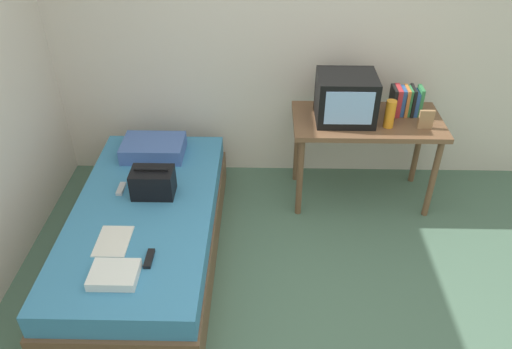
{
  "coord_description": "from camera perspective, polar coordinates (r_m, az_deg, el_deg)",
  "views": [
    {
      "loc": [
        -0.19,
        -1.91,
        2.62
      ],
      "look_at": [
        -0.25,
        1.04,
        0.56
      ],
      "focal_mm": 35.1,
      "sensor_mm": 36.0,
      "label": 1
    }
  ],
  "objects": [
    {
      "name": "handbag",
      "position": [
        3.63,
        -11.66,
        -0.89
      ],
      "size": [
        0.3,
        0.2,
        0.23
      ],
      "color": "black",
      "rests_on": "bed"
    },
    {
      "name": "remote_silver",
      "position": [
        3.78,
        -15.13,
        -1.58
      ],
      "size": [
        0.04,
        0.14,
        0.02
      ],
      "primitive_type": "cube",
      "color": "#B7B7BC",
      "rests_on": "bed"
    },
    {
      "name": "wall_back",
      "position": [
        4.13,
        3.93,
        16.22
      ],
      "size": [
        5.2,
        0.1,
        2.6
      ],
      "primitive_type": "cube",
      "color": "beige",
      "rests_on": "ground"
    },
    {
      "name": "bed",
      "position": [
        3.72,
        -12.36,
        -6.34
      ],
      "size": [
        1.0,
        2.0,
        0.44
      ],
      "color": "brown",
      "rests_on": "ground"
    },
    {
      "name": "folded_towel",
      "position": [
        3.09,
        -15.85,
        -10.92
      ],
      "size": [
        0.28,
        0.22,
        0.06
      ],
      "primitive_type": "cube",
      "color": "white",
      "rests_on": "bed"
    },
    {
      "name": "pillow",
      "position": [
        4.1,
        -11.6,
        2.98
      ],
      "size": [
        0.49,
        0.34,
        0.12
      ],
      "primitive_type": "cube",
      "color": "#4766AD",
      "rests_on": "bed"
    },
    {
      "name": "picture_frame",
      "position": [
        3.96,
        18.82,
        5.96
      ],
      "size": [
        0.11,
        0.02,
        0.15
      ],
      "primitive_type": "cube",
      "color": "#9E754C",
      "rests_on": "desk"
    },
    {
      "name": "ground_plane",
      "position": [
        3.25,
        4.28,
        -18.99
      ],
      "size": [
        8.0,
        8.0,
        0.0
      ],
      "primitive_type": "plane",
      "color": "#4C6B56"
    },
    {
      "name": "water_bottle",
      "position": [
        3.89,
        15.01,
        6.69
      ],
      "size": [
        0.08,
        0.08,
        0.22
      ],
      "primitive_type": "cylinder",
      "color": "orange",
      "rests_on": "desk"
    },
    {
      "name": "magazine",
      "position": [
        3.35,
        -15.96,
        -7.31
      ],
      "size": [
        0.21,
        0.29,
        0.01
      ],
      "primitive_type": "cube",
      "color": "white",
      "rests_on": "bed"
    },
    {
      "name": "remote_dark",
      "position": [
        3.17,
        -12.07,
        -9.34
      ],
      "size": [
        0.04,
        0.16,
        0.02
      ],
      "primitive_type": "cube",
      "color": "black",
      "rests_on": "bed"
    },
    {
      "name": "book_row",
      "position": [
        4.11,
        16.65,
        8.03
      ],
      "size": [
        0.23,
        0.16,
        0.22
      ],
      "color": "black",
      "rests_on": "desk"
    },
    {
      "name": "desk",
      "position": [
        4.05,
        12.45,
        5.01
      ],
      "size": [
        1.16,
        0.6,
        0.75
      ],
      "color": "brown",
      "rests_on": "ground"
    },
    {
      "name": "tv",
      "position": [
        3.89,
        10.19,
        8.59
      ],
      "size": [
        0.44,
        0.39,
        0.36
      ],
      "color": "black",
      "rests_on": "desk"
    }
  ]
}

